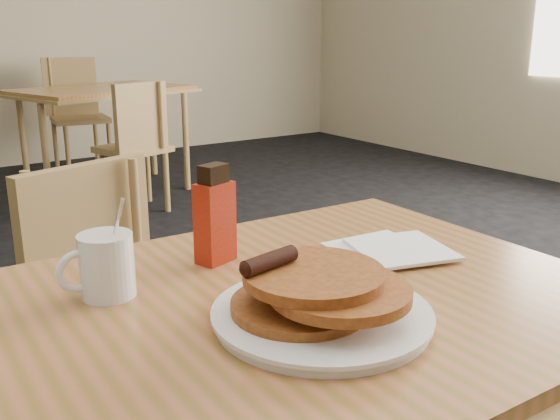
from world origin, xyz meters
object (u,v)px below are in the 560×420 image
object	(u,v)px
chair_main_far	(103,301)
chair_neighbor_far	(76,105)
coffee_mug	(105,265)
neighbor_table	(101,94)
syrup_bottle	(215,218)
main_table	(255,334)
chair_neighbor_near	(137,136)
pancake_plate	(321,301)

from	to	relation	value
chair_main_far	chair_neighbor_far	xyz separation A→B (m)	(1.06, 3.73, 0.07)
coffee_mug	neighbor_table	bearing A→B (deg)	63.42
chair_neighbor_far	syrup_bottle	size ratio (longest dim) A/B	5.39
main_table	neighbor_table	distance (m)	3.86
coffee_mug	syrup_bottle	size ratio (longest dim) A/B	0.89
syrup_bottle	chair_neighbor_far	bearing A→B (deg)	58.11
neighbor_table	syrup_bottle	xyz separation A→B (m)	(-0.99, -3.52, 0.12)
neighbor_table	coffee_mug	distance (m)	3.76
chair_neighbor_near	pancake_plate	xyz separation A→B (m)	(-0.96, -3.11, 0.28)
neighbor_table	chair_neighbor_near	size ratio (longest dim) A/B	1.64
chair_main_far	syrup_bottle	distance (m)	0.63
syrup_bottle	chair_neighbor_near	bearing A→B (deg)	52.65
pancake_plate	chair_main_far	bearing A→B (deg)	93.41
chair_neighbor_near	neighbor_table	bearing A→B (deg)	71.37
neighbor_table	chair_main_far	world-z (taller)	chair_main_far
main_table	syrup_bottle	bearing A→B (deg)	77.73
chair_neighbor_near	chair_neighbor_far	bearing A→B (deg)	71.63
neighbor_table	chair_neighbor_near	distance (m)	0.73
chair_main_far	coffee_mug	size ratio (longest dim) A/B	5.34
main_table	chair_neighbor_far	world-z (taller)	chair_neighbor_far
chair_neighbor_near	pancake_plate	bearing A→B (deg)	-123.39
neighbor_table	chair_neighbor_far	xyz separation A→B (m)	(0.02, 0.74, -0.15)
chair_neighbor_near	syrup_bottle	bearing A→B (deg)	-125.15
chair_main_far	coffee_mug	bearing A→B (deg)	-124.57
chair_main_far	pancake_plate	size ratio (longest dim) A/B	2.68
pancake_plate	neighbor_table	bearing A→B (deg)	75.51
chair_main_far	chair_neighbor_far	world-z (taller)	chair_neighbor_far
neighbor_table	main_table	bearing A→B (deg)	-105.54
main_table	chair_main_far	xyz separation A→B (m)	(0.00, 0.72, -0.22)
pancake_plate	coffee_mug	size ratio (longest dim) A/B	1.99
main_table	chair_main_far	bearing A→B (deg)	89.96
neighbor_table	chair_neighbor_far	bearing A→B (deg)	88.17
neighbor_table	chair_main_far	distance (m)	3.18
main_table	chair_neighbor_far	distance (m)	4.58
syrup_bottle	main_table	bearing A→B (deg)	-120.75
neighbor_table	syrup_bottle	size ratio (longest dim) A/B	7.99
main_table	neighbor_table	size ratio (longest dim) A/B	0.84
main_table	pancake_plate	xyz separation A→B (m)	(0.05, -0.09, 0.07)
chair_neighbor_near	syrup_bottle	xyz separation A→B (m)	(-0.96, -2.82, 0.33)
chair_main_far	main_table	bearing A→B (deg)	-108.19
chair_neighbor_far	coffee_mug	distance (m)	4.47
neighbor_table	pancake_plate	xyz separation A→B (m)	(-0.98, -3.81, 0.07)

